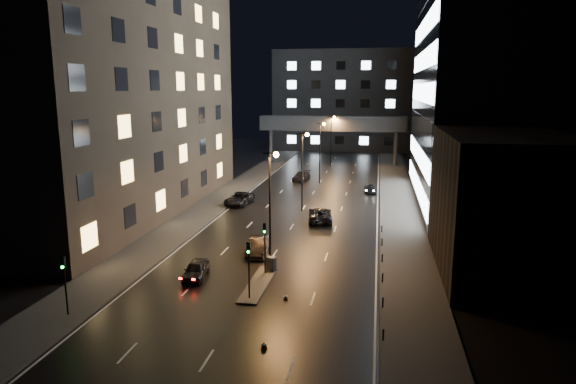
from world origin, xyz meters
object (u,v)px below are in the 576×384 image
car_away_b (258,246)px  car_away_a (196,270)px  car_away_d (301,176)px  car_toward_a (320,214)px  utility_cabinet (271,264)px  car_toward_b (370,188)px  car_away_c (239,199)px

car_away_b → car_away_a: bearing=-122.2°
car_away_d → car_toward_a: (6.29, -26.72, 0.04)m
car_away_a → utility_cabinet: 6.44m
car_away_d → car_toward_b: bearing=-27.2°
car_away_b → car_away_d: car_away_b is taller
car_away_b → utility_cabinet: 4.99m
utility_cabinet → car_toward_a: bearing=103.7°
car_away_a → car_away_b: (3.72, 7.03, 0.08)m
car_toward_a → car_toward_b: size_ratio=1.36×
car_away_a → car_away_d: 47.28m
utility_cabinet → car_away_b: bearing=137.0°
car_away_c → car_toward_b: (17.51, 11.53, -0.19)m
car_away_a → car_toward_a: bearing=61.5°
car_away_b → car_away_c: 21.77m
car_away_c → car_toward_b: car_away_c is taller
car_away_a → car_toward_b: bearing=63.8°
car_away_b → utility_cabinet: car_away_b is taller
car_away_d → car_away_a: bearing=-84.7°
car_away_c → car_away_d: car_away_c is taller
car_away_b → car_away_d: 40.26m
car_toward_b → utility_cabinet: (-7.81, -36.45, 0.11)m
car_toward_a → car_toward_b: bearing=-114.2°
car_away_a → utility_cabinet: (5.92, 2.55, 0.01)m
car_away_b → car_toward_a: car_toward_a is taller
car_away_b → car_toward_b: car_away_b is taller
car_away_b → car_toward_b: 33.51m
car_toward_b → utility_cabinet: 37.27m
car_toward_a → car_away_b: bearing=64.4°
car_away_c → car_away_d: size_ratio=1.10×
car_away_c → car_toward_a: bearing=-24.1°
car_away_d → utility_cabinet: bearing=-77.2°
car_away_c → car_away_d: (5.64, 19.78, -0.04)m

